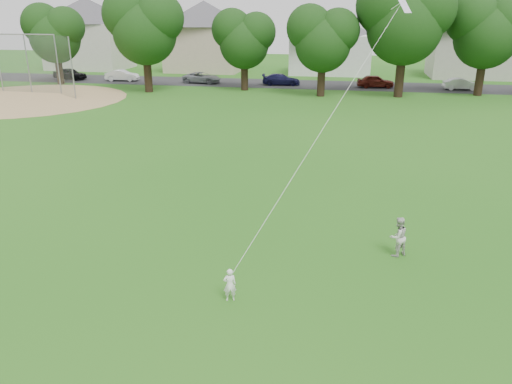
% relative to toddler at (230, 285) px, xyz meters
% --- Properties ---
extents(ground, '(160.00, 160.00, 0.00)m').
position_rel_toddler_xyz_m(ground, '(0.29, 0.47, -0.48)').
color(ground, '#205D15').
rests_on(ground, ground).
extents(street, '(90.00, 7.00, 0.01)m').
position_rel_toddler_xyz_m(street, '(0.29, 42.47, -0.48)').
color(street, '#2D2D30').
rests_on(street, ground).
extents(dirt_infield, '(18.00, 18.00, 0.02)m').
position_rel_toddler_xyz_m(dirt_infield, '(-25.71, 28.47, -0.47)').
color(dirt_infield, '#9E7F51').
rests_on(dirt_infield, ground).
extents(toddler, '(0.41, 0.33, 0.97)m').
position_rel_toddler_xyz_m(toddler, '(0.00, 0.00, 0.00)').
color(toddler, white).
rests_on(toddler, ground).
extents(older_boy, '(0.82, 0.79, 1.33)m').
position_rel_toddler_xyz_m(older_boy, '(4.69, 3.59, 0.18)').
color(older_boy, beige).
rests_on(older_boy, ground).
extents(kite, '(2.63, 4.14, 11.07)m').
position_rel_toddler_xyz_m(kite, '(2.22, 3.63, 3.75)').
color(kite, white).
rests_on(kite, ground).
extents(baseball_backstop, '(12.24, 2.79, 5.36)m').
position_rel_toddler_xyz_m(baseball_backstop, '(-27.32, 31.58, 2.19)').
color(baseball_backstop, gray).
rests_on(baseball_backstop, ground).
extents(tree_row, '(83.41, 9.37, 10.85)m').
position_rel_toddler_xyz_m(tree_row, '(4.19, 36.26, 5.71)').
color(tree_row, black).
rests_on(tree_row, ground).
extents(parked_cars, '(46.02, 2.26, 1.29)m').
position_rel_toddler_xyz_m(parked_cars, '(-9.29, 41.47, 0.13)').
color(parked_cars, black).
rests_on(parked_cars, ground).
extents(house_row, '(78.09, 14.11, 10.61)m').
position_rel_toddler_xyz_m(house_row, '(-2.17, 52.47, 4.51)').
color(house_row, beige).
rests_on(house_row, ground).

